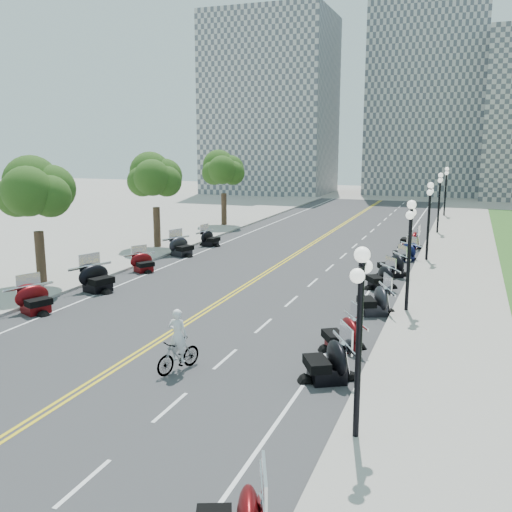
% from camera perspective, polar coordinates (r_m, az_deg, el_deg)
% --- Properties ---
extents(ground, '(160.00, 160.00, 0.00)m').
position_cam_1_polar(ground, '(25.29, -6.13, -6.16)').
color(ground, gray).
extents(road, '(16.00, 90.00, 0.01)m').
position_cam_1_polar(road, '(34.20, 1.38, -1.47)').
color(road, '#333335').
rests_on(road, ground).
extents(centerline_yellow_a, '(0.12, 90.00, 0.00)m').
position_cam_1_polar(centerline_yellow_a, '(34.24, 1.19, -1.44)').
color(centerline_yellow_a, yellow).
rests_on(centerline_yellow_a, road).
extents(centerline_yellow_b, '(0.12, 90.00, 0.00)m').
position_cam_1_polar(centerline_yellow_b, '(34.16, 1.57, -1.47)').
color(centerline_yellow_b, yellow).
rests_on(centerline_yellow_b, road).
extents(edge_line_north, '(0.12, 90.00, 0.00)m').
position_cam_1_polar(edge_line_north, '(32.72, 12.04, -2.29)').
color(edge_line_north, white).
rests_on(edge_line_north, road).
extents(edge_line_south, '(0.12, 90.00, 0.00)m').
position_cam_1_polar(edge_line_south, '(36.75, -8.09, -0.66)').
color(edge_line_south, white).
rests_on(edge_line_south, road).
extents(lane_dash_3, '(0.12, 2.00, 0.00)m').
position_cam_1_polar(lane_dash_3, '(14.39, -16.84, -20.87)').
color(lane_dash_3, white).
rests_on(lane_dash_3, road).
extents(lane_dash_4, '(0.12, 2.00, 0.00)m').
position_cam_1_polar(lane_dash_4, '(17.30, -8.57, -14.71)').
color(lane_dash_4, white).
rests_on(lane_dash_4, road).
extents(lane_dash_5, '(0.12, 2.00, 0.00)m').
position_cam_1_polar(lane_dash_5, '(20.58, -3.09, -10.24)').
color(lane_dash_5, white).
rests_on(lane_dash_5, road).
extents(lane_dash_6, '(0.12, 2.00, 0.00)m').
position_cam_1_polar(lane_dash_6, '(24.07, 0.75, -6.97)').
color(lane_dash_6, white).
rests_on(lane_dash_6, road).
extents(lane_dash_7, '(0.12, 2.00, 0.00)m').
position_cam_1_polar(lane_dash_7, '(27.71, 3.56, -4.53)').
color(lane_dash_7, white).
rests_on(lane_dash_7, road).
extents(lane_dash_8, '(0.12, 2.00, 0.00)m').
position_cam_1_polar(lane_dash_8, '(31.43, 5.70, -2.65)').
color(lane_dash_8, white).
rests_on(lane_dash_8, road).
extents(lane_dash_9, '(0.12, 2.00, 0.00)m').
position_cam_1_polar(lane_dash_9, '(35.21, 7.38, -1.17)').
color(lane_dash_9, white).
rests_on(lane_dash_9, road).
extents(lane_dash_10, '(0.12, 2.00, 0.00)m').
position_cam_1_polar(lane_dash_10, '(39.04, 8.73, 0.02)').
color(lane_dash_10, white).
rests_on(lane_dash_10, road).
extents(lane_dash_11, '(0.12, 2.00, 0.00)m').
position_cam_1_polar(lane_dash_11, '(42.90, 9.84, 1.00)').
color(lane_dash_11, white).
rests_on(lane_dash_11, road).
extents(lane_dash_12, '(0.12, 2.00, 0.00)m').
position_cam_1_polar(lane_dash_12, '(46.78, 10.77, 1.82)').
color(lane_dash_12, white).
rests_on(lane_dash_12, road).
extents(lane_dash_13, '(0.12, 2.00, 0.00)m').
position_cam_1_polar(lane_dash_13, '(50.68, 11.55, 2.51)').
color(lane_dash_13, white).
rests_on(lane_dash_13, road).
extents(lane_dash_14, '(0.12, 2.00, 0.00)m').
position_cam_1_polar(lane_dash_14, '(54.59, 12.22, 3.10)').
color(lane_dash_14, white).
rests_on(lane_dash_14, road).
extents(lane_dash_15, '(0.12, 2.00, 0.00)m').
position_cam_1_polar(lane_dash_15, '(58.52, 12.80, 3.61)').
color(lane_dash_15, white).
rests_on(lane_dash_15, road).
extents(lane_dash_16, '(0.12, 2.00, 0.00)m').
position_cam_1_polar(lane_dash_16, '(62.45, 13.31, 4.06)').
color(lane_dash_16, white).
rests_on(lane_dash_16, road).
extents(lane_dash_17, '(0.12, 2.00, 0.00)m').
position_cam_1_polar(lane_dash_17, '(66.40, 13.76, 4.45)').
color(lane_dash_17, white).
rests_on(lane_dash_17, road).
extents(lane_dash_18, '(0.12, 2.00, 0.00)m').
position_cam_1_polar(lane_dash_18, '(70.35, 14.16, 4.80)').
color(lane_dash_18, white).
rests_on(lane_dash_18, road).
extents(lane_dash_19, '(0.12, 2.00, 0.00)m').
position_cam_1_polar(lane_dash_19, '(74.30, 14.52, 5.12)').
color(lane_dash_19, white).
rests_on(lane_dash_19, road).
extents(sidewalk_north, '(5.00, 90.00, 0.15)m').
position_cam_1_polar(sidewalk_north, '(32.39, 19.23, -2.70)').
color(sidewalk_north, '#9E9991').
rests_on(sidewalk_north, ground).
extents(sidewalk_south, '(5.00, 90.00, 0.15)m').
position_cam_1_polar(sidewalk_south, '(38.83, -13.41, -0.12)').
color(sidewalk_south, '#9E9991').
rests_on(sidewalk_south, ground).
extents(distant_block_a, '(18.00, 14.00, 26.00)m').
position_cam_1_polar(distant_block_a, '(88.55, 1.48, 14.83)').
color(distant_block_a, gray).
rests_on(distant_block_a, ground).
extents(distant_block_b, '(16.00, 12.00, 30.00)m').
position_cam_1_polar(distant_block_b, '(90.09, 16.69, 15.59)').
color(distant_block_b, gray).
rests_on(distant_block_b, ground).
extents(street_lamp_1, '(0.50, 1.20, 4.90)m').
position_cam_1_polar(street_lamp_1, '(14.58, 10.25, -8.78)').
color(street_lamp_1, black).
rests_on(street_lamp_1, sidewalk_north).
extents(street_lamp_2, '(0.50, 1.20, 4.90)m').
position_cam_1_polar(street_lamp_2, '(26.09, 15.04, -0.05)').
color(street_lamp_2, black).
rests_on(street_lamp_2, sidewalk_north).
extents(street_lamp_3, '(0.50, 1.20, 4.90)m').
position_cam_1_polar(street_lamp_3, '(37.91, 16.87, 3.30)').
color(street_lamp_3, black).
rests_on(street_lamp_3, sidewalk_north).
extents(street_lamp_4, '(0.50, 1.20, 4.90)m').
position_cam_1_polar(street_lamp_4, '(49.82, 17.83, 5.05)').
color(street_lamp_4, black).
rests_on(street_lamp_4, sidewalk_north).
extents(street_lamp_5, '(0.50, 1.20, 4.90)m').
position_cam_1_polar(street_lamp_5, '(61.76, 18.42, 6.12)').
color(street_lamp_5, black).
rests_on(street_lamp_5, sidewalk_north).
extents(tree_2, '(4.80, 4.80, 9.20)m').
position_cam_1_polar(tree_2, '(31.60, -21.14, 5.44)').
color(tree_2, '#235619').
rests_on(tree_2, sidewalk_south).
extents(tree_3, '(4.80, 4.80, 9.20)m').
position_cam_1_polar(tree_3, '(41.31, -10.03, 7.23)').
color(tree_3, '#235619').
rests_on(tree_3, sidewalk_south).
extents(tree_4, '(4.80, 4.80, 9.20)m').
position_cam_1_polar(tree_4, '(51.99, -3.26, 8.19)').
color(tree_4, '#235619').
rests_on(tree_4, sidewalk_south).
extents(motorcycle_n_4, '(2.92, 2.92, 1.50)m').
position_cam_1_polar(motorcycle_n_4, '(18.71, 7.13, -10.15)').
color(motorcycle_n_4, black).
rests_on(motorcycle_n_4, road).
extents(motorcycle_n_5, '(2.72, 2.72, 1.38)m').
position_cam_1_polar(motorcycle_n_5, '(21.44, 8.56, -7.53)').
color(motorcycle_n_5, '#590A0C').
rests_on(motorcycle_n_5, road).
extents(motorcycle_n_6, '(2.75, 2.75, 1.45)m').
position_cam_1_polar(motorcycle_n_6, '(25.99, 11.72, -4.18)').
color(motorcycle_n_6, black).
rests_on(motorcycle_n_6, road).
extents(motorcycle_n_7, '(2.72, 2.72, 1.37)m').
position_cam_1_polar(motorcycle_n_7, '(30.52, 12.34, -1.98)').
color(motorcycle_n_7, black).
rests_on(motorcycle_n_7, road).
extents(motorcycle_n_8, '(2.86, 2.86, 1.47)m').
position_cam_1_polar(motorcycle_n_8, '(33.49, 13.43, -0.77)').
color(motorcycle_n_8, black).
rests_on(motorcycle_n_8, road).
extents(motorcycle_n_9, '(2.59, 2.59, 1.28)m').
position_cam_1_polar(motorcycle_n_9, '(38.13, 14.65, 0.48)').
color(motorcycle_n_9, black).
rests_on(motorcycle_n_9, road).
extents(motorcycle_n_10, '(2.10, 2.10, 1.40)m').
position_cam_1_polar(motorcycle_n_10, '(42.82, 15.18, 1.69)').
color(motorcycle_n_10, '#590A0C').
rests_on(motorcycle_n_10, road).
extents(motorcycle_s_5, '(2.63, 2.63, 1.40)m').
position_cam_1_polar(motorcycle_s_5, '(27.50, -21.22, -3.93)').
color(motorcycle_s_5, '#590A0C').
rests_on(motorcycle_s_5, road).
extents(motorcycle_s_6, '(2.84, 2.84, 1.55)m').
position_cam_1_polar(motorcycle_s_6, '(30.40, -15.58, -2.01)').
color(motorcycle_s_6, black).
rests_on(motorcycle_s_6, road).
extents(motorcycle_s_7, '(2.45, 2.45, 1.24)m').
position_cam_1_polar(motorcycle_s_7, '(34.42, -11.20, -0.55)').
color(motorcycle_s_7, '#590A0C').
rests_on(motorcycle_s_7, road).
extents(motorcycle_s_8, '(2.64, 2.64, 1.44)m').
position_cam_1_polar(motorcycle_s_8, '(38.80, -7.45, 1.05)').
color(motorcycle_s_8, black).
rests_on(motorcycle_s_8, road).
extents(motorcycle_s_9, '(2.13, 2.13, 1.29)m').
position_cam_1_polar(motorcycle_s_9, '(42.31, -4.60, 1.87)').
color(motorcycle_s_9, black).
rests_on(motorcycle_s_9, road).
extents(bicycle, '(1.12, 1.94, 1.13)m').
position_cam_1_polar(bicycle, '(19.53, -7.77, -9.80)').
color(bicycle, '#A51414').
rests_on(bicycle, road).
extents(cyclist_rider, '(0.67, 0.44, 1.82)m').
position_cam_1_polar(cyclist_rider, '(19.05, -7.89, -5.66)').
color(cyclist_rider, silver).
rests_on(cyclist_rider, bicycle).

